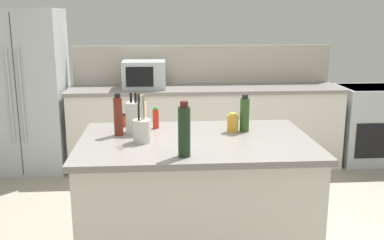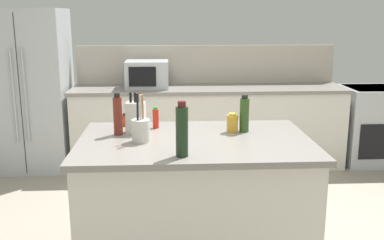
% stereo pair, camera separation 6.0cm
% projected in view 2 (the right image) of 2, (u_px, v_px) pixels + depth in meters
% --- Properties ---
extents(back_counter_run, '(3.16, 0.66, 0.94)m').
position_uv_depth(back_counter_run, '(209.00, 126.00, 5.30)').
color(back_counter_run, beige).
rests_on(back_counter_run, ground_plane).
extents(wall_backsplash, '(3.12, 0.03, 0.46)m').
position_uv_depth(wall_backsplash, '(207.00, 64.00, 5.45)').
color(wall_backsplash, '#B2A899').
rests_on(wall_backsplash, back_counter_run).
extents(kitchen_island, '(1.57, 1.04, 0.94)m').
position_uv_depth(kitchen_island, '(195.00, 203.00, 3.15)').
color(kitchen_island, beige).
rests_on(kitchen_island, ground_plane).
extents(refrigerator, '(0.86, 0.75, 1.83)m').
position_uv_depth(refrigerator, '(30.00, 90.00, 5.13)').
color(refrigerator, '#ADB2B7').
rests_on(refrigerator, ground_plane).
extents(range_oven, '(0.76, 0.65, 0.92)m').
position_uv_depth(range_oven, '(374.00, 125.00, 5.41)').
color(range_oven, '#ADB2B7').
rests_on(range_oven, ground_plane).
extents(microwave, '(0.48, 0.39, 0.31)m').
position_uv_depth(microwave, '(147.00, 74.00, 5.12)').
color(microwave, '#ADB2B7').
rests_on(microwave, back_counter_run).
extents(knife_block, '(0.14, 0.12, 0.29)m').
position_uv_depth(knife_block, '(136.00, 117.00, 3.17)').
color(knife_block, beige).
rests_on(knife_block, kitchen_island).
extents(utensil_crock, '(0.12, 0.12, 0.32)m').
position_uv_depth(utensil_crock, '(141.00, 130.00, 2.96)').
color(utensil_crock, beige).
rests_on(utensil_crock, kitchen_island).
extents(wine_bottle, '(0.07, 0.07, 0.33)m').
position_uv_depth(wine_bottle, '(182.00, 131.00, 2.63)').
color(wine_bottle, black).
rests_on(wine_bottle, kitchen_island).
extents(vinegar_bottle, '(0.06, 0.06, 0.30)m').
position_uv_depth(vinegar_bottle, '(118.00, 115.00, 3.11)').
color(vinegar_bottle, maroon).
rests_on(vinegar_bottle, kitchen_island).
extents(olive_oil_bottle, '(0.07, 0.07, 0.27)m').
position_uv_depth(olive_oil_bottle, '(244.00, 114.00, 3.20)').
color(olive_oil_bottle, '#2D4C1E').
rests_on(olive_oil_bottle, kitchen_island).
extents(hot_sauce_bottle, '(0.05, 0.05, 0.16)m').
position_uv_depth(hot_sauce_bottle, '(156.00, 118.00, 3.32)').
color(hot_sauce_bottle, red).
rests_on(hot_sauce_bottle, kitchen_island).
extents(honey_jar, '(0.08, 0.08, 0.14)m').
position_uv_depth(honey_jar, '(232.00, 123.00, 3.20)').
color(honey_jar, gold).
rests_on(honey_jar, kitchen_island).
extents(spice_jar_paprika, '(0.06, 0.06, 0.10)m').
position_uv_depth(spice_jar_paprika, '(125.00, 120.00, 3.38)').
color(spice_jar_paprika, '#B73D1E').
rests_on(spice_jar_paprika, kitchen_island).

